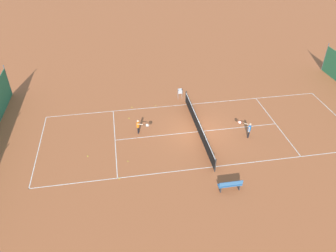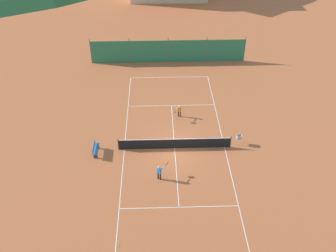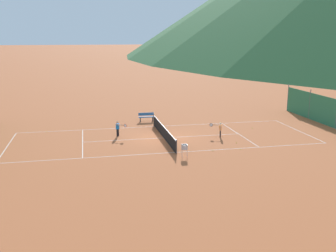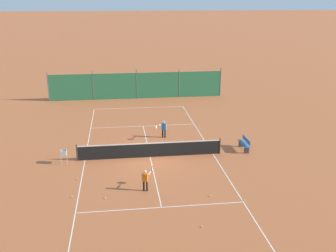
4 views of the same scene
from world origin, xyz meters
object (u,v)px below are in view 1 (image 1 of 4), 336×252
player_near_service (249,129)px  tennis_ball_alley_right (119,178)px  tennis_net (198,126)px  tennis_ball_mid_court (156,106)px  player_far_service (139,126)px  tennis_ball_by_net_left (128,161)px  courtside_bench (230,185)px  ball_hopper (180,92)px  tennis_ball_service_box (129,118)px  tennis_ball_by_net_right (132,107)px  tennis_ball_alley_left (88,156)px

player_near_service → tennis_ball_alley_right: (-2.91, 9.81, -0.71)m
tennis_net → tennis_ball_mid_court: size_ratio=139.09×
player_far_service → tennis_ball_by_net_left: 3.45m
tennis_ball_mid_court → courtside_bench: (-10.68, -3.14, 0.42)m
player_far_service → ball_hopper: (4.68, -4.14, -0.03)m
tennis_net → tennis_ball_service_box: tennis_net is taller
tennis_ball_alley_right → player_near_service: bearing=-73.5°
tennis_ball_service_box → courtside_bench: courtside_bench is taller
player_near_service → tennis_ball_by_net_right: player_near_service is taller
player_near_service → courtside_bench: 5.96m
player_near_service → player_far_service: bearing=76.8°
player_far_service → tennis_ball_alley_right: bearing=160.0°
tennis_ball_service_box → tennis_ball_by_net_right: 1.73m
tennis_ball_mid_court → tennis_ball_by_net_left: size_ratio=1.00×
tennis_ball_alley_right → tennis_net: bearing=-56.3°
tennis_ball_mid_court → tennis_ball_service_box: (-1.60, 2.43, 0.00)m
player_near_service → tennis_ball_by_net_left: bearing=98.2°
player_near_service → courtside_bench: bearing=148.3°
tennis_net → tennis_ball_mid_court: bearing=32.2°
tennis_ball_alley_right → tennis_ball_alley_left: 3.34m
tennis_ball_by_net_right → ball_hopper: size_ratio=0.07×
player_near_service → tennis_ball_alley_right: bearing=106.5°
player_far_service → player_near_service: bearing=-103.2°
courtside_bench → tennis_ball_service_box: bearing=31.5°
tennis_ball_mid_court → ball_hopper: ball_hopper is taller
tennis_ball_service_box → ball_hopper: ball_hopper is taller
tennis_ball_alley_left → tennis_ball_by_net_right: 6.98m
courtside_bench → tennis_ball_by_net_left: bearing=58.1°
player_far_service → tennis_ball_mid_court: size_ratio=17.84×
tennis_ball_mid_court → tennis_ball_alley_right: bearing=157.4°
tennis_ball_alley_right → tennis_ball_mid_court: (8.52, -3.54, 0.00)m
tennis_ball_alley_left → courtside_bench: size_ratio=0.04×
player_near_service → tennis_ball_by_net_right: (5.70, 8.32, -0.71)m
tennis_net → tennis_ball_by_net_right: 6.53m
tennis_ball_by_net_left → tennis_ball_alley_left: 2.92m
tennis_net → tennis_ball_by_net_right: bearing=47.2°
tennis_ball_by_net_right → tennis_ball_alley_right: bearing=170.2°
tennis_ball_alley_left → courtside_bench: (-4.77, -8.77, 0.42)m
tennis_ball_service_box → tennis_ball_alley_left: (-4.31, 3.20, 0.00)m
tennis_ball_mid_court → courtside_bench: size_ratio=0.04×
courtside_bench → player_far_service: bearing=35.4°
tennis_ball_service_box → ball_hopper: (2.56, -4.77, 0.63)m
tennis_ball_by_net_left → tennis_ball_by_net_right: 7.06m
tennis_ball_by_net_left → tennis_ball_service_box: same height
player_near_service → courtside_bench: (-5.07, 3.12, -0.29)m
tennis_ball_by_net_left → tennis_ball_service_box: (5.33, -0.46, 0.00)m
player_far_service → tennis_ball_alley_left: 4.46m
tennis_ball_service_box → tennis_net: bearing=-117.9°
tennis_net → tennis_ball_mid_court: 5.15m
player_near_service → tennis_ball_service_box: (4.01, 8.69, -0.71)m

